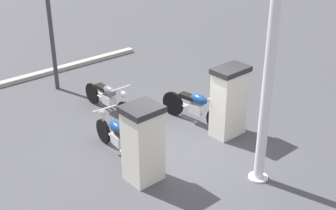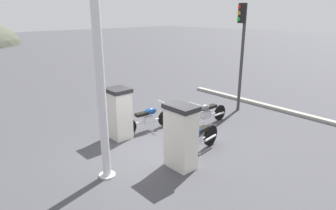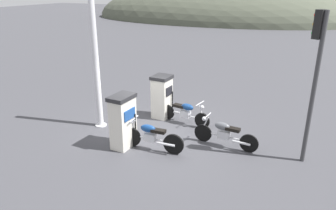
% 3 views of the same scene
% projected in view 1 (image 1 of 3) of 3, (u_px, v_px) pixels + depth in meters
% --- Properties ---
extents(ground_plane, '(120.00, 120.00, 0.00)m').
position_uv_depth(ground_plane, '(177.00, 148.00, 10.43)').
color(ground_plane, '#424247').
extents(fuel_pump_near, '(0.63, 0.87, 1.69)m').
position_uv_depth(fuel_pump_near, '(229.00, 101.00, 10.64)').
color(fuel_pump_near, silver).
rests_on(fuel_pump_near, ground).
extents(fuel_pump_far, '(0.71, 0.75, 1.63)m').
position_uv_depth(fuel_pump_far, '(143.00, 143.00, 9.01)').
color(fuel_pump_far, silver).
rests_on(fuel_pump_far, ground).
extents(motorcycle_near_pump, '(2.04, 0.56, 0.96)m').
position_uv_depth(motorcycle_near_pump, '(196.00, 107.00, 11.27)').
color(motorcycle_near_pump, black).
rests_on(motorcycle_near_pump, ground).
extents(motorcycle_far_pump, '(2.03, 0.64, 0.92)m').
position_uv_depth(motorcycle_far_pump, '(118.00, 138.00, 9.97)').
color(motorcycle_far_pump, black).
rests_on(motorcycle_far_pump, ground).
extents(motorcycle_extra, '(2.07, 0.56, 0.93)m').
position_uv_depth(motorcycle_extra, '(108.00, 97.00, 11.78)').
color(motorcycle_extra, black).
rests_on(motorcycle_extra, ground).
extents(canopy_support_pole, '(0.40, 0.40, 4.57)m').
position_uv_depth(canopy_support_pole, '(268.00, 78.00, 8.41)').
color(canopy_support_pole, silver).
rests_on(canopy_support_pole, ground).
extents(road_edge_kerb, '(0.67, 6.89, 0.12)m').
position_uv_depth(road_edge_kerb, '(41.00, 74.00, 14.25)').
color(road_edge_kerb, '#9E9E93').
rests_on(road_edge_kerb, ground).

